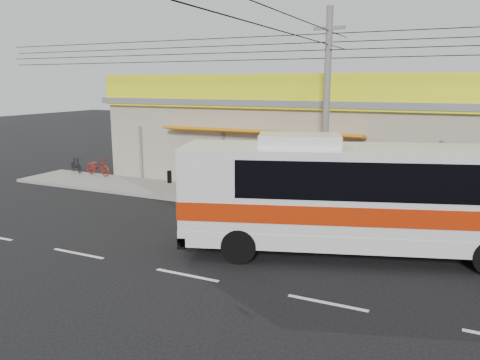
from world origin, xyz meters
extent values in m
plane|color=black|center=(0.00, 0.00, 0.00)|extent=(120.00, 120.00, 0.00)
cube|color=gray|center=(0.00, 6.00, 0.07)|extent=(30.00, 3.20, 0.15)
cube|color=gray|center=(0.00, 11.60, 2.10)|extent=(22.00, 8.00, 4.20)
cube|color=slate|center=(0.00, 11.60, 4.35)|extent=(22.60, 8.60, 0.30)
cube|color=#EFFB15|center=(0.00, 7.48, 4.90)|extent=(22.00, 0.24, 1.60)
cube|color=red|center=(-2.00, 7.45, 4.90)|extent=(9.00, 0.10, 1.20)
cube|color=#167F37|center=(6.50, 7.45, 4.90)|extent=(2.40, 0.10, 1.10)
cube|color=red|center=(-9.00, 7.45, 4.90)|extent=(3.00, 0.10, 1.10)
cube|color=orange|center=(-2.00, 7.30, 3.00)|extent=(10.00, 1.20, 0.37)
cube|color=silver|center=(4.61, 1.38, 1.93)|extent=(12.37, 6.18, 2.94)
cube|color=#B32507|center=(4.61, 1.38, 1.57)|extent=(12.42, 6.23, 0.56)
cube|color=black|center=(5.29, 1.59, 2.59)|extent=(10.45, 5.59, 1.12)
cube|color=black|center=(-1.10, -0.48, 2.39)|extent=(0.84, 2.17, 1.52)
cube|color=silver|center=(2.20, 0.59, 3.58)|extent=(2.76, 2.10, 0.37)
cylinder|color=black|center=(0.91, -1.03, 0.53)|extent=(1.10, 0.64, 1.06)
cylinder|color=black|center=(0.20, 1.15, 0.53)|extent=(1.10, 0.64, 1.06)
imported|color=#9B140B|center=(-11.72, 7.14, 0.65)|extent=(1.99, 0.98, 1.00)
imported|color=black|center=(-13.50, 7.30, 0.60)|extent=(1.54, 1.01, 0.90)
cylinder|color=#626260|center=(1.73, 5.40, 4.08)|extent=(0.27, 0.27, 8.16)
cube|color=#626260|center=(1.73, 5.40, 7.35)|extent=(1.22, 0.12, 0.12)
camera|label=1|loc=(6.54, -13.01, 5.30)|focal=35.00mm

